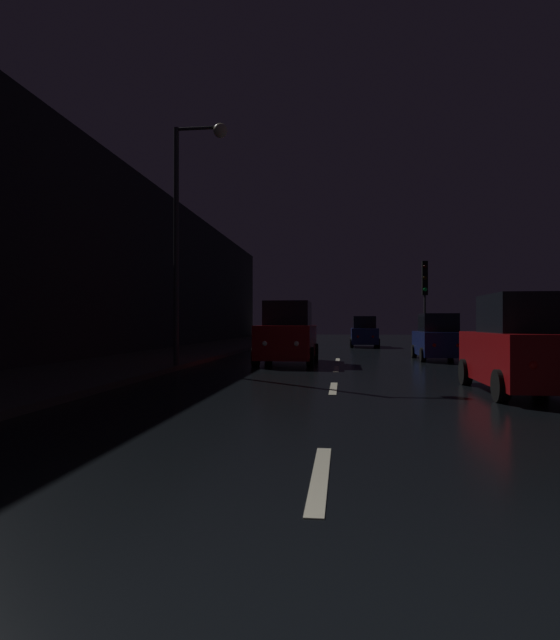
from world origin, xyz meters
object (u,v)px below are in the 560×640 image
(car_parked_right_near, at_px, (523,348))
(traffic_light_far_right, at_px, (425,285))
(streetlamp_overhead, at_px, (190,209))
(car_parked_right_far, at_px, (438,339))
(car_distant_taillights, at_px, (364,333))
(car_approaching_headlights, at_px, (288,335))

(car_parked_right_near, bearing_deg, traffic_light_far_right, -2.47)
(streetlamp_overhead, distance_m, car_parked_right_near, 10.34)
(car_parked_right_far, xyz_separation_m, car_parked_right_near, (0.00, -10.00, 0.10))
(car_distant_taillights, bearing_deg, car_approaching_headlights, 166.58)
(car_parked_right_far, distance_m, car_parked_right_near, 10.00)
(car_distant_taillights, xyz_separation_m, car_parked_right_far, (2.44, -11.37, -0.02))
(car_parked_right_far, bearing_deg, car_distant_taillights, 12.11)
(car_parked_right_far, height_order, car_parked_right_near, car_parked_right_near)
(streetlamp_overhead, bearing_deg, car_approaching_headlights, 49.64)
(traffic_light_far_right, height_order, car_parked_right_near, traffic_light_far_right)
(car_distant_taillights, distance_m, car_parked_right_near, 21.51)
(streetlamp_overhead, height_order, car_parked_right_near, streetlamp_overhead)
(traffic_light_far_right, xyz_separation_m, streetlamp_overhead, (-9.25, -14.17, 1.43))
(streetlamp_overhead, distance_m, car_approaching_headlights, 5.78)
(streetlamp_overhead, xyz_separation_m, car_parked_right_far, (8.45, 5.63, -4.17))
(streetlamp_overhead, height_order, car_distant_taillights, streetlamp_overhead)
(traffic_light_far_right, xyz_separation_m, car_distant_taillights, (-3.24, 2.83, -2.72))
(car_approaching_headlights, xyz_separation_m, car_parked_right_near, (5.73, -7.56, -0.09))
(streetlamp_overhead, bearing_deg, car_parked_right_far, 33.70)
(car_approaching_headlights, xyz_separation_m, car_distant_taillights, (3.29, 13.81, -0.17))
(car_parked_right_far, bearing_deg, car_approaching_headlights, 113.06)
(traffic_light_far_right, bearing_deg, car_parked_right_far, -2.70)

